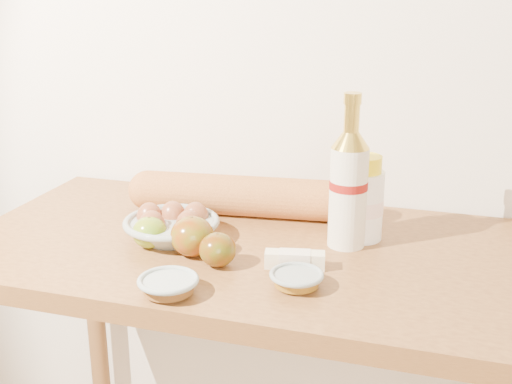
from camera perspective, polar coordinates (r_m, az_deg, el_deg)
back_wall at (r=1.50m, az=4.14°, el=14.49°), size 3.50×0.02×2.60m
table at (r=1.33m, az=0.38°, el=-9.59°), size 1.20×0.60×0.90m
bourbon_bottle at (r=1.25m, az=8.22°, el=0.54°), size 0.09×0.09×0.30m
cream_bottle at (r=1.30m, az=9.39°, el=-0.76°), size 0.10×0.10×0.17m
egg_bowl at (r=1.31m, az=-7.50°, el=-2.98°), size 0.25×0.25×0.07m
baguette at (r=1.42m, az=-0.95°, el=-0.35°), size 0.55×0.15×0.09m
apple_yellowgreen at (r=1.27m, az=-9.43°, el=-3.55°), size 0.08×0.08×0.06m
apple_redgreen_front at (r=1.18m, az=-3.43°, el=-5.13°), size 0.08×0.08×0.06m
apple_redgreen_right at (r=1.22m, az=-5.69°, el=-3.93°), size 0.10×0.10×0.08m
sugar_bowl at (r=1.09m, az=-7.80°, el=-8.20°), size 0.12×0.12×0.03m
syrup_bowl at (r=1.11m, az=3.62°, el=-7.73°), size 0.09×0.09×0.03m
butter_stick at (r=1.18m, az=3.47°, el=-6.03°), size 0.11×0.05×0.03m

